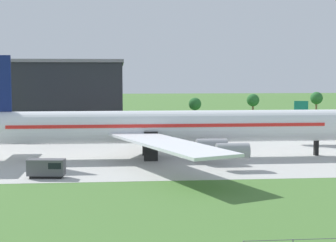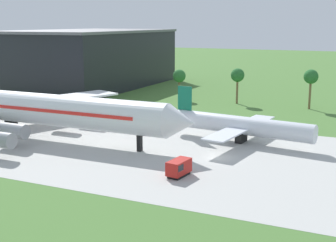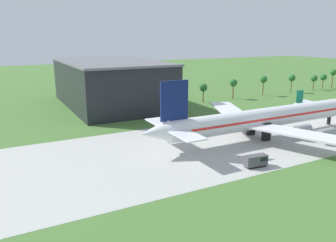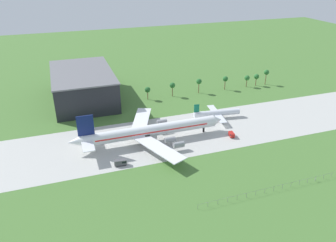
% 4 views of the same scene
% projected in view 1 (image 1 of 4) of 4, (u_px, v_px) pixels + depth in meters
% --- Properties ---
extents(jet_airliner, '(77.88, 60.51, 18.41)m').
position_uv_depth(jet_airliner, '(161.00, 127.00, 92.72)').
color(jet_airliner, white).
rests_on(jet_airliner, ground_plane).
extents(baggage_tug, '(5.56, 2.60, 2.76)m').
position_uv_depth(baggage_tug, '(47.00, 168.00, 75.05)').
color(baggage_tug, black).
rests_on(baggage_tug, ground_plane).
extents(terminal_building, '(36.72, 61.20, 18.79)m').
position_uv_depth(terminal_building, '(63.00, 93.00, 155.50)').
color(terminal_building, black).
rests_on(terminal_building, ground_plane).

